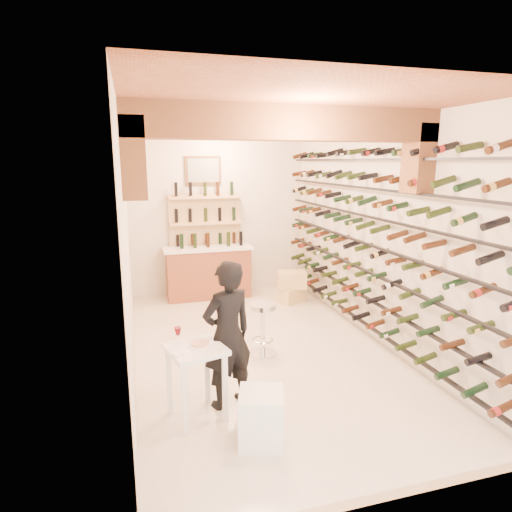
{
  "coord_description": "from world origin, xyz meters",
  "views": [
    {
      "loc": [
        -1.67,
        -5.55,
        2.62
      ],
      "look_at": [
        0.0,
        0.3,
        1.3
      ],
      "focal_mm": 30.56,
      "sensor_mm": 36.0,
      "label": 1
    }
  ],
  "objects_px": {
    "chrome_barstool": "(263,325)",
    "crate_lower": "(291,295)",
    "back_counter": "(208,271)",
    "tasting_table": "(196,360)",
    "white_stool": "(261,417)",
    "wine_rack": "(363,237)",
    "person": "(228,335)"
  },
  "relations": [
    {
      "from": "back_counter",
      "to": "tasting_table",
      "type": "relative_size",
      "value": 1.78
    },
    {
      "from": "back_counter",
      "to": "crate_lower",
      "type": "relative_size",
      "value": 3.58
    },
    {
      "from": "tasting_table",
      "to": "white_stool",
      "type": "bearing_deg",
      "value": -63.44
    },
    {
      "from": "tasting_table",
      "to": "crate_lower",
      "type": "relative_size",
      "value": 2.01
    },
    {
      "from": "person",
      "to": "tasting_table",
      "type": "bearing_deg",
      "value": 1.64
    },
    {
      "from": "person",
      "to": "chrome_barstool",
      "type": "height_order",
      "value": "person"
    },
    {
      "from": "person",
      "to": "chrome_barstool",
      "type": "distance_m",
      "value": 1.39
    },
    {
      "from": "white_stool",
      "to": "person",
      "type": "bearing_deg",
      "value": 101.91
    },
    {
      "from": "white_stool",
      "to": "crate_lower",
      "type": "xyz_separation_m",
      "value": [
        1.77,
        3.91,
        -0.12
      ]
    },
    {
      "from": "wine_rack",
      "to": "back_counter",
      "type": "xyz_separation_m",
      "value": [
        -1.83,
        2.65,
        -1.02
      ]
    },
    {
      "from": "wine_rack",
      "to": "white_stool",
      "type": "xyz_separation_m",
      "value": [
        -2.14,
        -2.01,
        -1.29
      ]
    },
    {
      "from": "tasting_table",
      "to": "crate_lower",
      "type": "height_order",
      "value": "tasting_table"
    },
    {
      "from": "tasting_table",
      "to": "person",
      "type": "height_order",
      "value": "person"
    },
    {
      "from": "crate_lower",
      "to": "wine_rack",
      "type": "bearing_deg",
      "value": -78.84
    },
    {
      "from": "tasting_table",
      "to": "white_stool",
      "type": "distance_m",
      "value": 0.88
    },
    {
      "from": "back_counter",
      "to": "white_stool",
      "type": "relative_size",
      "value": 3.29
    },
    {
      "from": "wine_rack",
      "to": "back_counter",
      "type": "distance_m",
      "value": 3.38
    },
    {
      "from": "chrome_barstool",
      "to": "crate_lower",
      "type": "height_order",
      "value": "chrome_barstool"
    },
    {
      "from": "back_counter",
      "to": "crate_lower",
      "type": "xyz_separation_m",
      "value": [
        1.46,
        -0.75,
        -0.39
      ]
    },
    {
      "from": "back_counter",
      "to": "tasting_table",
      "type": "xyz_separation_m",
      "value": [
        -0.83,
        -4.07,
        0.11
      ]
    },
    {
      "from": "person",
      "to": "crate_lower",
      "type": "relative_size",
      "value": 3.43
    },
    {
      "from": "wine_rack",
      "to": "back_counter",
      "type": "height_order",
      "value": "wine_rack"
    },
    {
      "from": "wine_rack",
      "to": "person",
      "type": "xyz_separation_m",
      "value": [
        -2.3,
        -1.27,
        -0.74
      ]
    },
    {
      "from": "wine_rack",
      "to": "tasting_table",
      "type": "bearing_deg",
      "value": -151.93
    },
    {
      "from": "person",
      "to": "crate_lower",
      "type": "bearing_deg",
      "value": -141.44
    },
    {
      "from": "wine_rack",
      "to": "person",
      "type": "distance_m",
      "value": 2.73
    },
    {
      "from": "chrome_barstool",
      "to": "white_stool",
      "type": "bearing_deg",
      "value": -107.29
    },
    {
      "from": "chrome_barstool",
      "to": "crate_lower",
      "type": "bearing_deg",
      "value": 59.92
    },
    {
      "from": "back_counter",
      "to": "crate_lower",
      "type": "height_order",
      "value": "back_counter"
    },
    {
      "from": "chrome_barstool",
      "to": "wine_rack",
      "type": "bearing_deg",
      "value": 5.61
    },
    {
      "from": "back_counter",
      "to": "person",
      "type": "xyz_separation_m",
      "value": [
        -0.47,
        -3.92,
        0.28
      ]
    },
    {
      "from": "wine_rack",
      "to": "tasting_table",
      "type": "height_order",
      "value": "wine_rack"
    }
  ]
}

